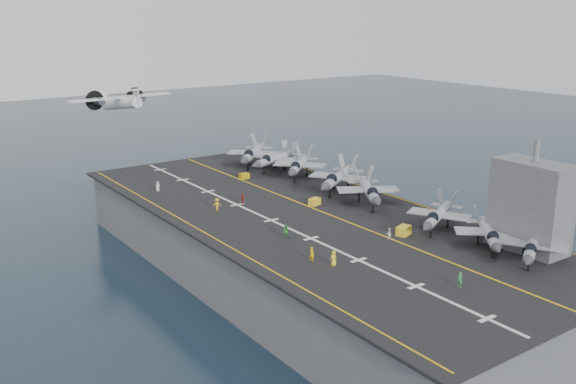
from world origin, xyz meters
TOP-DOWN VIEW (x-y plane):
  - ground at (0.00, 0.00)m, footprint 500.00×500.00m
  - hull at (0.00, 0.00)m, footprint 36.00×90.00m
  - flight_deck at (0.00, 0.00)m, footprint 38.00×92.00m
  - foul_line at (3.00, 0.00)m, footprint 0.35×90.00m
  - landing_centerline at (-6.00, 0.00)m, footprint 0.50×90.00m
  - deck_edge_port at (-17.00, 0.00)m, footprint 0.25×90.00m
  - deck_edge_stbd at (18.50, 0.00)m, footprint 0.25×90.00m
  - island_superstructure at (15.00, -30.00)m, footprint 5.00×10.00m
  - fighter_jet_0 at (11.75, -32.94)m, footprint 15.37×13.73m
  - fighter_jet_1 at (11.12, -26.73)m, footprint 15.24×15.49m
  - fighter_jet_2 at (11.42, -17.61)m, footprint 16.15×14.21m
  - fighter_jet_4 at (11.62, -2.48)m, footprint 16.69×18.29m
  - fighter_jet_5 at (12.69, 6.62)m, footprint 19.03×17.37m
  - fighter_jet_6 at (13.08, 18.75)m, footprint 17.81×17.49m
  - fighter_jet_7 at (12.73, 26.17)m, footprint 17.19×14.46m
  - fighter_jet_8 at (11.07, 31.92)m, footprint 19.33×19.15m
  - tow_cart_a at (5.64, -16.44)m, footprint 2.56×2.08m
  - tow_cart_b at (4.35, 2.56)m, footprint 2.20×1.75m
  - tow_cart_c at (4.01, 24.02)m, footprint 1.81×1.20m
  - crew_0 at (-9.75, -19.51)m, footprint 0.97×1.29m
  - crew_1 at (-11.02, -16.70)m, footprint 1.04×1.30m
  - crew_2 at (-8.68, -7.60)m, footprint 1.42×1.32m
  - crew_3 at (-10.25, 9.15)m, footprint 1.47×1.37m
  - crew_4 at (-5.02, 9.91)m, footprint 1.28×1.27m
  - crew_5 at (-13.10, 25.38)m, footprint 1.16×0.87m
  - crew_6 at (-2.07, -33.05)m, footprint 0.82×1.17m
  - crew_7 at (2.43, -16.74)m, footprint 1.24×1.01m
  - transport_plane at (-6.71, 57.05)m, footprint 24.91×18.25m

SIDE VIEW (x-z plane):
  - ground at x=0.00m, z-range 0.00..0.00m
  - hull at x=0.00m, z-range 0.00..10.00m
  - flight_deck at x=0.00m, z-range 10.00..10.40m
  - foul_line at x=3.00m, z-range 10.41..10.43m
  - landing_centerline at x=-6.00m, z-range 10.41..10.43m
  - deck_edge_port at x=-17.00m, z-range 10.41..10.43m
  - deck_edge_stbd at x=18.50m, z-range 10.41..10.43m
  - tow_cart_c at x=4.01m, z-range 10.40..11.47m
  - tow_cart_b at x=4.35m, z-range 10.40..11.55m
  - tow_cart_a at x=5.64m, z-range 10.40..11.73m
  - crew_5 at x=-13.10m, z-range 10.40..12.16m
  - crew_7 at x=2.43m, z-range 10.40..12.18m
  - crew_4 at x=-5.02m, z-range 10.40..12.21m
  - crew_6 at x=-2.07m, z-range 10.40..12.27m
  - crew_1 at x=-11.02m, z-range 10.40..12.30m
  - crew_0 at x=-9.75m, z-range 10.40..12.35m
  - crew_2 at x=-8.68m, z-range 10.40..12.37m
  - crew_3 at x=-10.25m, z-range 10.40..12.44m
  - fighter_jet_0 at x=11.75m, z-range 10.40..14.85m
  - fighter_jet_1 at x=11.12m, z-range 10.40..14.93m
  - fighter_jet_2 at x=11.42m, z-range 10.40..15.10m
  - fighter_jet_7 at x=12.73m, z-range 10.40..15.48m
  - fighter_jet_6 at x=13.08m, z-range 10.40..15.61m
  - fighter_jet_4 at x=11.62m, z-range 10.40..15.69m
  - fighter_jet_5 at x=12.69m, z-range 10.40..15.90m
  - fighter_jet_8 at x=11.07m, z-range 10.40..16.07m
  - island_superstructure at x=15.00m, z-range 10.40..25.40m
  - transport_plane at x=-6.71m, z-range 19.11..24.64m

